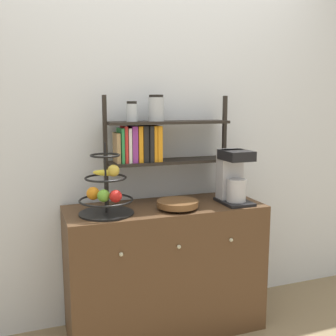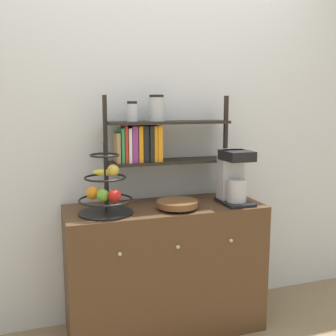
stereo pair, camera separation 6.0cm
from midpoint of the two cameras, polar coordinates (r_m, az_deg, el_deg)
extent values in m
cube|color=silver|center=(2.67, -1.71, 5.78)|extent=(7.00, 0.05, 2.60)
cube|color=#4C331E|center=(2.61, 0.23, -14.37)|extent=(1.24, 0.48, 0.83)
sphere|color=#B2AD8C|center=(2.22, -6.24, -12.30)|extent=(0.02, 0.02, 0.02)
sphere|color=#B2AD8C|center=(2.31, 2.21, -11.38)|extent=(0.02, 0.02, 0.02)
sphere|color=#B2AD8C|center=(2.45, 9.82, -10.33)|extent=(0.02, 0.02, 0.02)
cube|color=black|center=(2.57, 10.31, -4.90)|extent=(0.18, 0.25, 0.02)
cube|color=#B7B7BC|center=(2.60, 9.68, -0.87)|extent=(0.15, 0.10, 0.33)
cylinder|color=#B7B7BC|center=(2.53, 10.61, -3.23)|extent=(0.12, 0.12, 0.14)
cube|color=black|center=(2.51, 10.65, 1.79)|extent=(0.17, 0.20, 0.06)
cylinder|color=black|center=(2.33, -8.26, -6.44)|extent=(0.32, 0.32, 0.01)
cylinder|color=black|center=(2.28, -8.38, -1.39)|extent=(0.01, 0.01, 0.41)
torus|color=black|center=(2.31, -8.31, -4.57)|extent=(0.32, 0.32, 0.01)
torus|color=black|center=(2.28, -8.38, -1.39)|extent=(0.24, 0.24, 0.01)
torus|color=black|center=(2.26, -8.46, 1.87)|extent=(0.17, 0.17, 0.01)
sphere|color=red|center=(2.24, -6.98, -4.05)|extent=(0.07, 0.07, 0.07)
sphere|color=#6BAD33|center=(2.26, -8.69, -3.95)|extent=(0.07, 0.07, 0.07)
sphere|color=orange|center=(2.32, -10.16, -3.59)|extent=(0.08, 0.08, 0.08)
ellipsoid|color=yellow|center=(2.32, -8.43, -0.66)|extent=(0.15, 0.11, 0.04)
sphere|color=gold|center=(2.31, -7.25, -0.36)|extent=(0.07, 0.07, 0.07)
cylinder|color=brown|center=(2.40, 2.06, -5.80)|extent=(0.14, 0.14, 0.02)
cylinder|color=brown|center=(2.40, 2.07, -5.19)|extent=(0.25, 0.25, 0.04)
cube|color=black|center=(2.46, -8.34, 2.42)|extent=(0.02, 0.02, 0.69)
cube|color=black|center=(2.72, 8.94, 3.07)|extent=(0.02, 0.02, 0.69)
cube|color=black|center=(2.57, 0.74, 0.97)|extent=(0.80, 0.20, 0.02)
cube|color=black|center=(2.55, 0.75, 6.64)|extent=(0.80, 0.20, 0.02)
cube|color=tan|center=(2.47, -6.72, 2.95)|extent=(0.02, 0.13, 0.19)
cube|color=#2D8C47|center=(2.47, -6.16, 3.31)|extent=(0.02, 0.15, 0.22)
cube|color=red|center=(2.48, -5.64, 3.45)|extent=(0.02, 0.14, 0.23)
cube|color=white|center=(2.48, -5.10, 3.34)|extent=(0.02, 0.14, 0.21)
cube|color=#8C338C|center=(2.49, -4.42, 3.50)|extent=(0.03, 0.14, 0.23)
cube|color=orange|center=(2.50, -3.61, 3.53)|extent=(0.03, 0.14, 0.23)
cube|color=black|center=(2.51, -2.82, 3.56)|extent=(0.03, 0.14, 0.23)
cube|color=black|center=(2.52, -2.09, 3.58)|extent=(0.03, 0.16, 0.23)
cube|color=orange|center=(2.52, -1.50, 3.60)|extent=(0.02, 0.15, 0.23)
cube|color=orange|center=(2.53, -0.92, 3.62)|extent=(0.03, 0.16, 0.23)
cylinder|color=silver|center=(2.48, -4.52, 8.01)|extent=(0.07, 0.07, 0.11)
cylinder|color=black|center=(2.47, -4.54, 9.46)|extent=(0.06, 0.06, 0.02)
cylinder|color=#ADB2B7|center=(2.52, -0.97, 8.52)|extent=(0.10, 0.10, 0.15)
cylinder|color=black|center=(2.52, -0.98, 10.40)|extent=(0.09, 0.09, 0.02)
camera|label=1|loc=(0.03, -89.30, 0.11)|focal=42.00mm
camera|label=2|loc=(0.03, 90.70, -0.11)|focal=42.00mm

